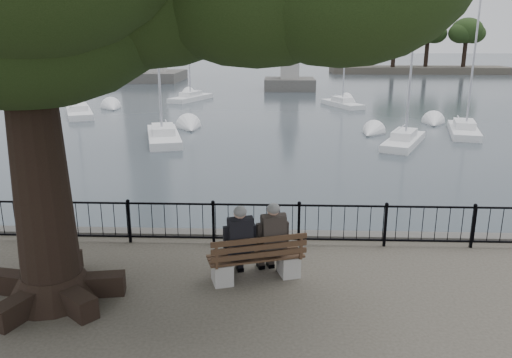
{
  "coord_description": "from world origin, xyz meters",
  "views": [
    {
      "loc": [
        0.43,
        -8.43,
        4.68
      ],
      "look_at": [
        0.0,
        2.5,
        1.6
      ],
      "focal_mm": 35.0,
      "sensor_mm": 36.0,
      "label": 1
    }
  ],
  "objects_px": {
    "person_left": "(239,245)",
    "lion_monument": "(290,71)",
    "bench": "(257,263)",
    "person_right": "(271,242)"
  },
  "relations": [
    {
      "from": "person_left",
      "to": "lion_monument",
      "type": "relative_size",
      "value": 0.19
    },
    {
      "from": "bench",
      "to": "person_right",
      "type": "bearing_deg",
      "value": 35.55
    },
    {
      "from": "person_left",
      "to": "person_right",
      "type": "relative_size",
      "value": 1.0
    },
    {
      "from": "bench",
      "to": "person_right",
      "type": "xyz_separation_m",
      "value": [
        0.28,
        0.2,
        0.39
      ]
    },
    {
      "from": "person_right",
      "to": "lion_monument",
      "type": "xyz_separation_m",
      "value": [
        1.63,
        49.03,
        0.37
      ]
    },
    {
      "from": "bench",
      "to": "lion_monument",
      "type": "relative_size",
      "value": 0.24
    },
    {
      "from": "person_left",
      "to": "person_right",
      "type": "xyz_separation_m",
      "value": [
        0.64,
        0.2,
        0.0
      ]
    },
    {
      "from": "person_left",
      "to": "person_right",
      "type": "distance_m",
      "value": 0.67
    },
    {
      "from": "person_right",
      "to": "lion_monument",
      "type": "height_order",
      "value": "lion_monument"
    },
    {
      "from": "person_right",
      "to": "person_left",
      "type": "bearing_deg",
      "value": -162.78
    }
  ]
}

